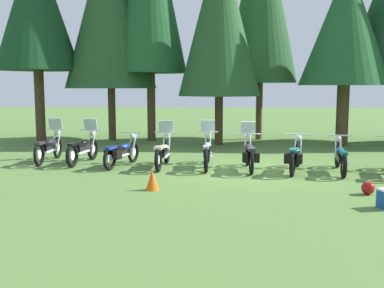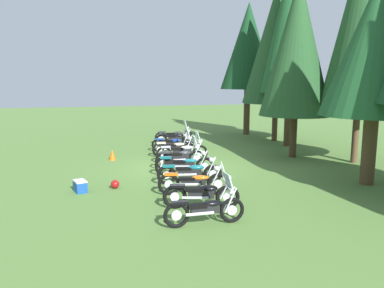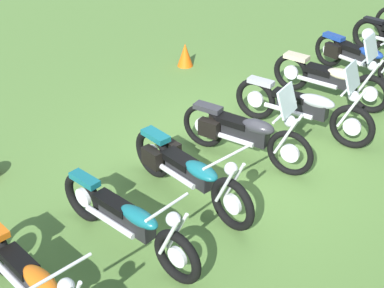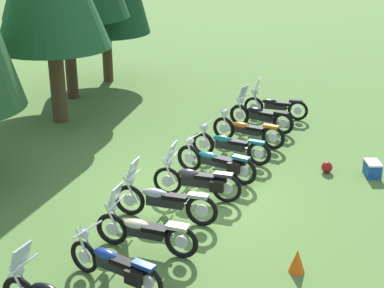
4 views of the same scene
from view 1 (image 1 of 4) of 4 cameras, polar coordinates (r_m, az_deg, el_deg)
The scene contains 15 objects.
ground_plane at distance 13.39m, azimuth 7.21°, elevation -3.24°, with size 80.00×80.00×0.00m, color #547A38.
motorcycle_0 at distance 15.36m, azimuth -17.35°, elevation -0.39°, with size 0.61×2.31×1.37m.
motorcycle_1 at distance 14.80m, azimuth -13.37°, elevation -0.56°, with size 0.75×2.25×1.37m.
motorcycle_2 at distance 13.99m, azimuth -8.79°, elevation -1.03°, with size 0.94×2.12×0.99m.
motorcycle_3 at distance 13.72m, azimuth -3.64°, elevation -1.01°, with size 0.74×2.23×1.36m.
motorcycle_4 at distance 13.68m, azimuth 1.91°, elevation -0.94°, with size 0.64×2.43×1.38m.
motorcycle_5 at distance 13.28m, azimuth 7.17°, elevation -1.22°, with size 0.75×2.19×1.37m.
motorcycle_6 at distance 13.29m, azimuth 12.75°, elevation -1.49°, with size 0.94×2.29×1.02m.
motorcycle_7 at distance 13.52m, azimuth 18.01°, elevation -1.58°, with size 0.65×2.35×1.00m.
pine_tree_0 at distance 21.61m, azimuth -18.88°, elevation 16.09°, with size 3.64×3.64×8.75m.
pine_tree_1 at distance 21.24m, azimuth -10.22°, elevation 16.69°, with size 4.03×4.03×9.60m.
pine_tree_3 at distance 19.14m, azimuth 3.45°, elevation 15.64°, with size 3.35×3.35×8.46m.
pine_tree_5 at distance 19.87m, azimuth 18.62°, elevation 13.87°, with size 3.64×3.64×7.31m.
traffic_cone at distance 10.76m, azimuth -4.97°, elevation -4.48°, with size 0.32×0.32×0.48m, color #EA590F.
dropped_helmet at distance 11.03m, azimuth 21.05°, elevation -5.14°, with size 0.30×0.30×0.30m, color maroon.
Camera 1 is at (-0.69, -13.16, 2.41)m, focal length 42.86 mm.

